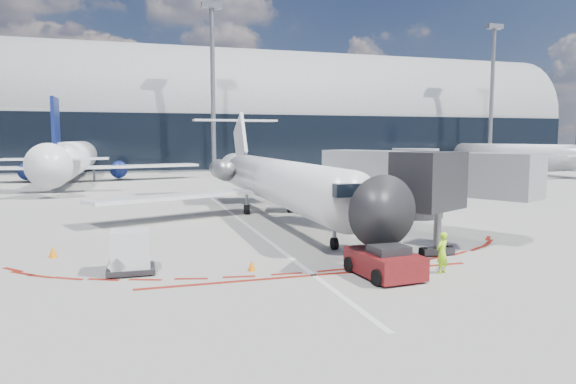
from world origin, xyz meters
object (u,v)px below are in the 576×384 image
object	(u,v)px
regional_jet	(274,179)
uld_container	(130,252)
ramp_worker	(442,253)
pushback_tug	(385,262)

from	to	relation	value
regional_jet	uld_container	world-z (taller)	regional_jet
ramp_worker	uld_container	bearing A→B (deg)	-39.69
regional_jet	pushback_tug	bearing A→B (deg)	-89.87
ramp_worker	uld_container	xyz separation A→B (m)	(-12.19, 3.67, 0.03)
uld_container	regional_jet	bearing A→B (deg)	54.30
regional_jet	ramp_worker	size ratio (longest dim) A/B	18.39
ramp_worker	pushback_tug	bearing A→B (deg)	-28.06
pushback_tug	uld_container	bearing A→B (deg)	155.56
pushback_tug	uld_container	distance (m)	10.31
regional_jet	ramp_worker	world-z (taller)	regional_jet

